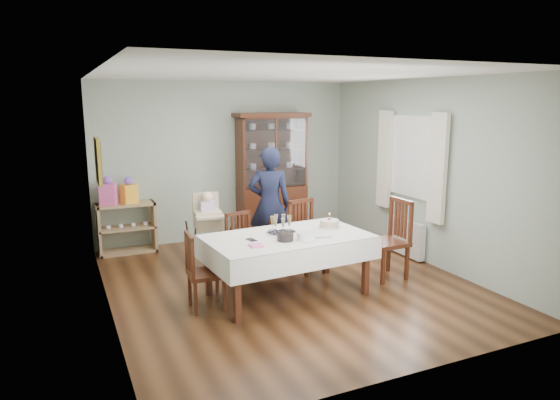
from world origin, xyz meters
TOP-DOWN VIEW (x-y plane):
  - floor at (0.00, 0.00)m, footprint 5.00×5.00m
  - room_shell at (0.00, 0.53)m, footprint 5.00×5.00m
  - dining_table at (-0.18, -0.37)m, footprint 2.07×1.28m
  - china_cabinet at (0.75, 2.26)m, footprint 1.30×0.48m
  - sideboard at (-1.75, 2.28)m, footprint 0.90×0.38m
  - picture_frame at (-2.22, 0.80)m, footprint 0.04×0.48m
  - window at (2.22, 0.30)m, footprint 0.04×1.02m
  - curtain_left at (2.16, -0.32)m, footprint 0.07×0.30m
  - curtain_right at (2.16, 0.92)m, footprint 0.07×0.30m
  - radiator at (2.16, 0.30)m, footprint 0.10×0.80m
  - chair_far_left at (-0.48, 0.38)m, footprint 0.46×0.46m
  - chair_far_right at (0.48, 0.33)m, footprint 0.52×0.52m
  - chair_end_left at (-1.23, -0.35)m, footprint 0.43×0.43m
  - chair_end_right at (1.32, -0.37)m, footprint 0.49×0.49m
  - woman at (0.16, 0.99)m, footprint 0.74×0.62m
  - high_chair at (-0.79, 0.99)m, footprint 0.55×0.55m
  - champagne_tray at (-0.21, -0.24)m, footprint 0.37×0.37m
  - birthday_cake at (0.47, -0.26)m, footprint 0.29×0.29m
  - plate_stack_dark at (-0.30, -0.55)m, footprint 0.25×0.25m
  - plate_stack_white at (-0.06, -0.63)m, footprint 0.28×0.28m
  - napkin_stack at (-0.70, -0.63)m, footprint 0.15×0.15m
  - cutlery at (-0.70, -0.38)m, footprint 0.14×0.18m
  - cake_knife at (0.14, -0.63)m, footprint 0.29×0.08m
  - gift_bag_pink at (-2.00, 2.26)m, footprint 0.28×0.24m
  - gift_bag_orange at (-1.68, 2.26)m, footprint 0.27×0.23m

SIDE VIEW (x-z plane):
  - floor at x=0.00m, z-range 0.00..0.00m
  - chair_far_left at x=-0.48m, z-range -0.18..0.72m
  - chair_end_left at x=-1.23m, z-range -0.18..0.72m
  - chair_far_right at x=0.48m, z-range -0.20..0.80m
  - radiator at x=2.16m, z-range 0.02..0.57m
  - chair_end_right at x=1.32m, z-range -0.22..0.86m
  - dining_table at x=-0.18m, z-range 0.00..0.76m
  - sideboard at x=-1.75m, z-range 0.00..0.80m
  - high_chair at x=-0.79m, z-range -0.12..1.00m
  - cutlery at x=-0.70m, z-range 0.76..0.77m
  - cake_knife at x=0.14m, z-range 0.76..0.77m
  - napkin_stack at x=-0.70m, z-range 0.76..0.78m
  - plate_stack_white at x=-0.06m, z-range 0.76..0.85m
  - plate_stack_dark at x=-0.30m, z-range 0.76..0.85m
  - birthday_cake at x=0.47m, z-range 0.71..0.91m
  - champagne_tray at x=-0.21m, z-range 0.72..0.94m
  - woman at x=0.16m, z-range 0.00..1.72m
  - gift_bag_orange at x=-1.68m, z-range 0.78..1.20m
  - gift_bag_pink at x=-2.00m, z-range 0.77..1.23m
  - china_cabinet at x=0.75m, z-range 0.04..2.21m
  - curtain_left at x=2.16m, z-range 0.67..2.23m
  - curtain_right at x=2.16m, z-range 0.67..2.23m
  - window at x=2.22m, z-range 0.94..2.16m
  - picture_frame at x=-2.22m, z-range 1.36..1.94m
  - room_shell at x=0.00m, z-range -0.80..4.20m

